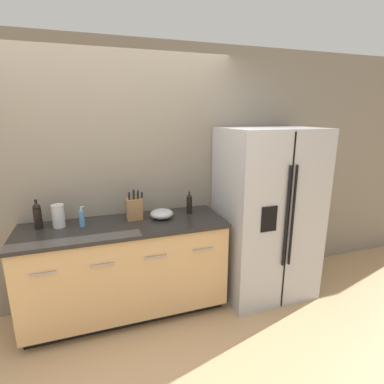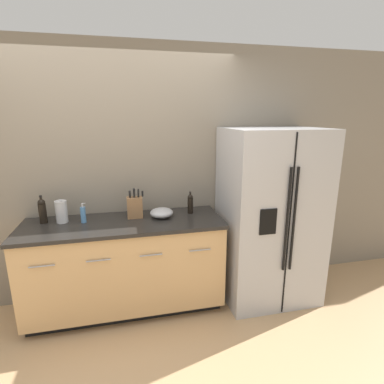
# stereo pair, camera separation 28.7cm
# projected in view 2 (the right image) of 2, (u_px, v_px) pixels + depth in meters

# --- Properties ---
(ground_plane) EXTENTS (14.00, 14.00, 0.00)m
(ground_plane) POSITION_uv_depth(u_px,v_px,m) (120.00, 359.00, 2.42)
(ground_plane) COLOR tan
(wall_back) EXTENTS (10.00, 0.05, 2.60)m
(wall_back) POSITION_uv_depth(u_px,v_px,m) (113.00, 177.00, 3.04)
(wall_back) COLOR gray
(wall_back) RESTS_ON ground_plane
(counter_unit) EXTENTS (1.88, 0.64, 0.93)m
(counter_unit) POSITION_uv_depth(u_px,v_px,m) (126.00, 265.00, 2.95)
(counter_unit) COLOR black
(counter_unit) RESTS_ON ground_plane
(refrigerator) EXTENTS (0.96, 0.77, 1.79)m
(refrigerator) POSITION_uv_depth(u_px,v_px,m) (270.00, 216.00, 3.10)
(refrigerator) COLOR #B2B2B5
(refrigerator) RESTS_ON ground_plane
(knife_block) EXTENTS (0.16, 0.10, 0.30)m
(knife_block) POSITION_uv_depth(u_px,v_px,m) (135.00, 207.00, 2.92)
(knife_block) COLOR olive
(knife_block) RESTS_ON counter_unit
(wine_bottle) EXTENTS (0.07, 0.07, 0.26)m
(wine_bottle) POSITION_uv_depth(u_px,v_px,m) (42.00, 210.00, 2.77)
(wine_bottle) COLOR black
(wine_bottle) RESTS_ON counter_unit
(soap_dispenser) EXTENTS (0.05, 0.05, 0.19)m
(soap_dispenser) POSITION_uv_depth(u_px,v_px,m) (83.00, 215.00, 2.78)
(soap_dispenser) COLOR #4C7FB2
(soap_dispenser) RESTS_ON counter_unit
(oil_bottle) EXTENTS (0.06, 0.06, 0.23)m
(oil_bottle) POSITION_uv_depth(u_px,v_px,m) (190.00, 203.00, 3.05)
(oil_bottle) COLOR black
(oil_bottle) RESTS_ON counter_unit
(steel_canister) EXTENTS (0.11, 0.11, 0.22)m
(steel_canister) POSITION_uv_depth(u_px,v_px,m) (61.00, 212.00, 2.79)
(steel_canister) COLOR #B7B7BA
(steel_canister) RESTS_ON counter_unit
(mixing_bowl) EXTENTS (0.23, 0.23, 0.09)m
(mixing_bowl) POSITION_uv_depth(u_px,v_px,m) (162.00, 213.00, 2.94)
(mixing_bowl) COLOR #A3A3A5
(mixing_bowl) RESTS_ON counter_unit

